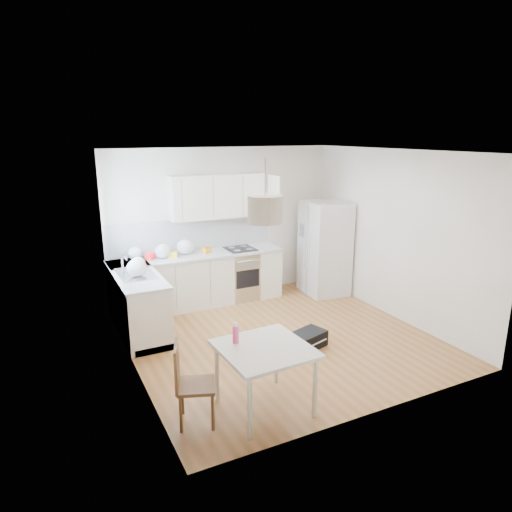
{
  "coord_description": "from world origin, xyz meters",
  "views": [
    {
      "loc": [
        -3.06,
        -5.41,
        2.95
      ],
      "look_at": [
        -0.18,
        0.4,
        1.18
      ],
      "focal_mm": 32.0,
      "sensor_mm": 36.0,
      "label": 1
    }
  ],
  "objects_px": {
    "refrigerator": "(325,248)",
    "dining_chair": "(196,384)",
    "dining_table": "(265,354)",
    "gym_bag": "(308,339)"
  },
  "relations": [
    {
      "from": "dining_table",
      "to": "gym_bag",
      "type": "height_order",
      "value": "dining_table"
    },
    {
      "from": "refrigerator",
      "to": "dining_table",
      "type": "height_order",
      "value": "refrigerator"
    },
    {
      "from": "dining_chair",
      "to": "gym_bag",
      "type": "xyz_separation_m",
      "value": [
        1.98,
        0.95,
        -0.33
      ]
    },
    {
      "from": "refrigerator",
      "to": "dining_chair",
      "type": "distance_m",
      "value": 4.5
    },
    {
      "from": "dining_chair",
      "to": "gym_bag",
      "type": "height_order",
      "value": "dining_chair"
    },
    {
      "from": "refrigerator",
      "to": "dining_chair",
      "type": "height_order",
      "value": "refrigerator"
    },
    {
      "from": "dining_chair",
      "to": "dining_table",
      "type": "bearing_deg",
      "value": 13.39
    },
    {
      "from": "refrigerator",
      "to": "dining_chair",
      "type": "relative_size",
      "value": 1.92
    },
    {
      "from": "refrigerator",
      "to": "dining_chair",
      "type": "bearing_deg",
      "value": -136.48
    },
    {
      "from": "dining_table",
      "to": "gym_bag",
      "type": "relative_size",
      "value": 1.93
    }
  ]
}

